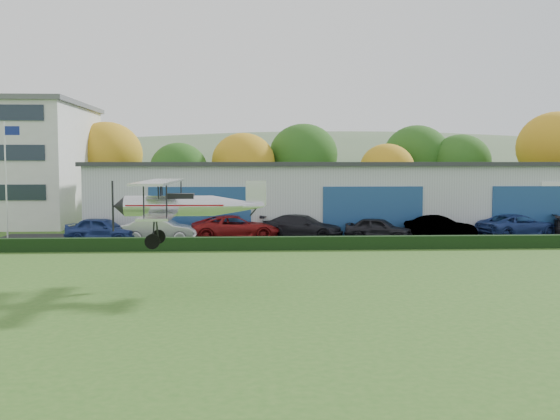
{
  "coord_description": "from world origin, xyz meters",
  "views": [
    {
      "loc": [
        -4.04,
        -22.62,
        5.32
      ],
      "look_at": [
        -2.22,
        9.21,
        2.94
      ],
      "focal_mm": 41.59,
      "sensor_mm": 36.0,
      "label": 1
    }
  ],
  "objects": [
    {
      "name": "car_0",
      "position": [
        -13.28,
        20.31,
        0.87
      ],
      "size": [
        5.14,
        3.03,
        1.64
      ],
      "primitive_type": "imported",
      "rotation": [
        0.0,
        0.0,
        1.33
      ],
      "color": "navy",
      "rests_on": "apron"
    },
    {
      "name": "flagpole",
      "position": [
        -19.88,
        22.0,
        4.78
      ],
      "size": [
        1.05,
        0.1,
        8.0
      ],
      "color": "silver",
      "rests_on": "ground"
    },
    {
      "name": "car_1",
      "position": [
        -9.43,
        20.04,
        0.86
      ],
      "size": [
        5.09,
        2.26,
        1.62
      ],
      "primitive_type": "imported",
      "rotation": [
        0.0,
        0.0,
        1.46
      ],
      "color": "silver",
      "rests_on": "apron"
    },
    {
      "name": "car_3",
      "position": [
        0.03,
        21.52,
        0.87
      ],
      "size": [
        6.07,
        4.18,
        1.63
      ],
      "primitive_type": "imported",
      "rotation": [
        0.0,
        0.0,
        1.2
      ],
      "color": "black",
      "rests_on": "apron"
    },
    {
      "name": "hedge",
      "position": [
        3.0,
        16.2,
        0.4
      ],
      "size": [
        46.0,
        0.6,
        0.8
      ],
      "primitive_type": "cube",
      "color": "black",
      "rests_on": "ground"
    },
    {
      "name": "car_4",
      "position": [
        5.08,
        20.33,
        0.81
      ],
      "size": [
        4.82,
        3.47,
        1.53
      ],
      "primitive_type": "imported",
      "rotation": [
        0.0,
        0.0,
        1.15
      ],
      "color": "black",
      "rests_on": "apron"
    },
    {
      "name": "biplane",
      "position": [
        -6.56,
        4.4,
        3.58
      ],
      "size": [
        6.38,
        7.25,
        2.73
      ],
      "rotation": [
        0.0,
        0.0,
        -0.02
      ],
      "color": "silver"
    },
    {
      "name": "car_5",
      "position": [
        9.34,
        20.48,
        0.85
      ],
      "size": [
        5.14,
        3.03,
        1.6
      ],
      "primitive_type": "imported",
      "rotation": [
        0.0,
        0.0,
        1.28
      ],
      "color": "gray",
      "rests_on": "apron"
    },
    {
      "name": "apron",
      "position": [
        3.0,
        21.0,
        0.03
      ],
      "size": [
        48.0,
        9.0,
        0.05
      ],
      "primitive_type": "cube",
      "color": "black",
      "rests_on": "ground"
    },
    {
      "name": "ground",
      "position": [
        0.0,
        0.0,
        0.0
      ],
      "size": [
        300.0,
        300.0,
        0.0
      ],
      "primitive_type": "plane",
      "color": "#315D1D",
      "rests_on": "ground"
    },
    {
      "name": "tree_belt",
      "position": [
        0.85,
        40.62,
        5.61
      ],
      "size": [
        75.7,
        13.22,
        10.12
      ],
      "color": "#3D2614",
      "rests_on": "ground"
    },
    {
      "name": "distant_hills",
      "position": [
        -4.38,
        140.0,
        -13.05
      ],
      "size": [
        430.0,
        196.0,
        56.0
      ],
      "color": "#4C6642",
      "rests_on": "ground"
    },
    {
      "name": "car_6",
      "position": [
        15.13,
        21.38,
        0.85
      ],
      "size": [
        6.33,
        4.35,
        1.61
      ],
      "primitive_type": "imported",
      "rotation": [
        0.0,
        0.0,
        1.89
      ],
      "color": "navy",
      "rests_on": "apron"
    },
    {
      "name": "car_2",
      "position": [
        -4.54,
        21.05,
        0.88
      ],
      "size": [
        6.24,
        3.45,
        1.65
      ],
      "primitive_type": "imported",
      "rotation": [
        0.0,
        0.0,
        1.69
      ],
      "color": "maroon",
      "rests_on": "apron"
    },
    {
      "name": "hangar",
      "position": [
        5.0,
        27.98,
        2.66
      ],
      "size": [
        40.6,
        12.6,
        5.3
      ],
      "color": "#B2B7BC",
      "rests_on": "ground"
    }
  ]
}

